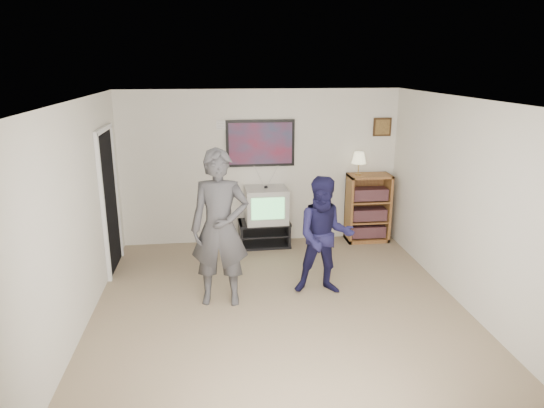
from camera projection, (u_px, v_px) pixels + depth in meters
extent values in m
cube|color=brown|center=(281.00, 312.00, 5.84)|extent=(4.50, 5.00, 0.01)
cube|color=white|center=(282.00, 101.00, 5.14)|extent=(4.50, 5.00, 0.01)
cube|color=silver|center=(260.00, 168.00, 7.87)|extent=(4.50, 0.01, 2.50)
cube|color=silver|center=(75.00, 220.00, 5.23)|extent=(0.01, 5.00, 2.50)
cube|color=silver|center=(469.00, 206.00, 5.74)|extent=(0.01, 5.00, 2.50)
cube|color=black|center=(264.00, 223.00, 7.86)|extent=(0.84, 0.48, 0.04)
cube|color=black|center=(264.00, 244.00, 7.96)|extent=(0.84, 0.48, 0.04)
cube|color=black|center=(241.00, 234.00, 7.87)|extent=(0.05, 0.44, 0.42)
cube|color=black|center=(287.00, 233.00, 7.95)|extent=(0.05, 0.44, 0.42)
imported|color=#3A393C|center=(220.00, 228.00, 5.83)|extent=(0.76, 0.54, 1.94)
imported|color=#161437|center=(325.00, 236.00, 6.14)|extent=(0.82, 0.67, 1.55)
cube|color=white|center=(216.00, 198.00, 5.97)|extent=(0.07, 0.13, 0.04)
cube|color=white|center=(320.00, 206.00, 6.25)|extent=(0.04, 0.11, 0.03)
cube|color=black|center=(260.00, 143.00, 7.73)|extent=(1.10, 0.03, 0.75)
cube|color=white|center=(225.00, 125.00, 7.59)|extent=(0.28, 0.02, 0.14)
cube|color=black|center=(382.00, 127.00, 7.90)|extent=(0.30, 0.03, 0.30)
cube|color=black|center=(109.00, 202.00, 6.83)|extent=(0.03, 0.85, 2.00)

